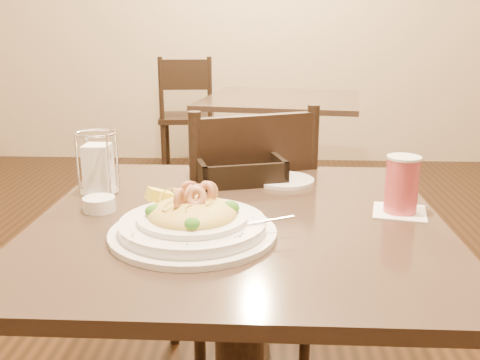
{
  "coord_description": "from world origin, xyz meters",
  "views": [
    {
      "loc": [
        0.06,
        -1.13,
        1.15
      ],
      "look_at": [
        0.0,
        0.02,
        0.82
      ],
      "focal_mm": 40.0,
      "sensor_mm": 36.0,
      "label": 1
    }
  ],
  "objects_px": {
    "bread_basket": "(239,172)",
    "napkin_caddy": "(98,167)",
    "main_table": "(240,309)",
    "pasta_bowl": "(193,221)",
    "drink_glass": "(402,185)",
    "butter_ramekin": "(99,204)",
    "dining_chair_far": "(187,113)",
    "side_plate": "(284,180)",
    "background_table": "(281,136)",
    "dining_chair_near": "(241,235)"
  },
  "relations": [
    {
      "from": "drink_glass",
      "to": "pasta_bowl",
      "type": "bearing_deg",
      "value": -160.24
    },
    {
      "from": "main_table",
      "to": "bread_basket",
      "type": "height_order",
      "value": "bread_basket"
    },
    {
      "from": "main_table",
      "to": "drink_glass",
      "type": "relative_size",
      "value": 6.44
    },
    {
      "from": "main_table",
      "to": "dining_chair_far",
      "type": "distance_m",
      "value": 3.02
    },
    {
      "from": "drink_glass",
      "to": "napkin_caddy",
      "type": "relative_size",
      "value": 0.88
    },
    {
      "from": "main_table",
      "to": "butter_ramekin",
      "type": "distance_m",
      "value": 0.41
    },
    {
      "from": "drink_glass",
      "to": "butter_ramekin",
      "type": "distance_m",
      "value": 0.7
    },
    {
      "from": "dining_chair_far",
      "to": "bread_basket",
      "type": "bearing_deg",
      "value": 95.78
    },
    {
      "from": "napkin_caddy",
      "to": "butter_ramekin",
      "type": "distance_m",
      "value": 0.15
    },
    {
      "from": "main_table",
      "to": "napkin_caddy",
      "type": "distance_m",
      "value": 0.5
    },
    {
      "from": "background_table",
      "to": "dining_chair_far",
      "type": "bearing_deg",
      "value": 128.18
    },
    {
      "from": "main_table",
      "to": "bread_basket",
      "type": "xyz_separation_m",
      "value": [
        -0.02,
        0.3,
        0.26
      ]
    },
    {
      "from": "pasta_bowl",
      "to": "napkin_caddy",
      "type": "height_order",
      "value": "napkin_caddy"
    },
    {
      "from": "main_table",
      "to": "pasta_bowl",
      "type": "xyz_separation_m",
      "value": [
        -0.09,
        -0.12,
        0.26
      ]
    },
    {
      "from": "dining_chair_near",
      "to": "bread_basket",
      "type": "height_order",
      "value": "dining_chair_near"
    },
    {
      "from": "pasta_bowl",
      "to": "bread_basket",
      "type": "height_order",
      "value": "pasta_bowl"
    },
    {
      "from": "bread_basket",
      "to": "napkin_caddy",
      "type": "relative_size",
      "value": 1.73
    },
    {
      "from": "background_table",
      "to": "bread_basket",
      "type": "height_order",
      "value": "bread_basket"
    },
    {
      "from": "background_table",
      "to": "side_plate",
      "type": "height_order",
      "value": "side_plate"
    },
    {
      "from": "background_table",
      "to": "dining_chair_near",
      "type": "relative_size",
      "value": 1.11
    },
    {
      "from": "drink_glass",
      "to": "butter_ramekin",
      "type": "height_order",
      "value": "drink_glass"
    },
    {
      "from": "butter_ramekin",
      "to": "side_plate",
      "type": "bearing_deg",
      "value": 30.35
    },
    {
      "from": "dining_chair_near",
      "to": "bread_basket",
      "type": "bearing_deg",
      "value": 68.35
    },
    {
      "from": "main_table",
      "to": "dining_chair_far",
      "type": "relative_size",
      "value": 0.97
    },
    {
      "from": "main_table",
      "to": "background_table",
      "type": "xyz_separation_m",
      "value": [
        0.15,
        2.07,
        0.0
      ]
    },
    {
      "from": "dining_chair_far",
      "to": "drink_glass",
      "type": "xyz_separation_m",
      "value": [
        0.92,
        -2.92,
        0.31
      ]
    },
    {
      "from": "bread_basket",
      "to": "pasta_bowl",
      "type": "bearing_deg",
      "value": -99.85
    },
    {
      "from": "dining_chair_near",
      "to": "bread_basket",
      "type": "relative_size",
      "value": 3.36
    },
    {
      "from": "main_table",
      "to": "napkin_caddy",
      "type": "xyz_separation_m",
      "value": [
        -0.37,
        0.16,
        0.3
      ]
    },
    {
      "from": "drink_glass",
      "to": "napkin_caddy",
      "type": "height_order",
      "value": "napkin_caddy"
    },
    {
      "from": "dining_chair_far",
      "to": "drink_glass",
      "type": "height_order",
      "value": "dining_chair_far"
    },
    {
      "from": "butter_ramekin",
      "to": "pasta_bowl",
      "type": "bearing_deg",
      "value": -30.9
    },
    {
      "from": "dining_chair_far",
      "to": "side_plate",
      "type": "height_order",
      "value": "dining_chair_far"
    },
    {
      "from": "dining_chair_near",
      "to": "dining_chair_far",
      "type": "xyz_separation_m",
      "value": [
        -0.54,
        2.49,
        0.0
      ]
    },
    {
      "from": "side_plate",
      "to": "dining_chair_near",
      "type": "bearing_deg",
      "value": 122.8
    },
    {
      "from": "bread_basket",
      "to": "main_table",
      "type": "bearing_deg",
      "value": -86.72
    },
    {
      "from": "dining_chair_near",
      "to": "napkin_caddy",
      "type": "xyz_separation_m",
      "value": [
        -0.35,
        -0.32,
        0.31
      ]
    },
    {
      "from": "main_table",
      "to": "drink_glass",
      "type": "distance_m",
      "value": 0.48
    },
    {
      "from": "background_table",
      "to": "dining_chair_far",
      "type": "relative_size",
      "value": 1.11
    },
    {
      "from": "dining_chair_far",
      "to": "pasta_bowl",
      "type": "bearing_deg",
      "value": 92.95
    },
    {
      "from": "pasta_bowl",
      "to": "drink_glass",
      "type": "xyz_separation_m",
      "value": [
        0.46,
        0.16,
        0.03
      ]
    },
    {
      "from": "napkin_caddy",
      "to": "background_table",
      "type": "bearing_deg",
      "value": 74.81
    },
    {
      "from": "bread_basket",
      "to": "drink_glass",
      "type": "bearing_deg",
      "value": -33.55
    },
    {
      "from": "background_table",
      "to": "pasta_bowl",
      "type": "height_order",
      "value": "pasta_bowl"
    },
    {
      "from": "drink_glass",
      "to": "background_table",
      "type": "bearing_deg",
      "value": 96.11
    },
    {
      "from": "dining_chair_far",
      "to": "main_table",
      "type": "bearing_deg",
      "value": 94.97
    },
    {
      "from": "bread_basket",
      "to": "napkin_caddy",
      "type": "height_order",
      "value": "napkin_caddy"
    },
    {
      "from": "background_table",
      "to": "side_plate",
      "type": "distance_m",
      "value": 1.81
    },
    {
      "from": "bread_basket",
      "to": "dining_chair_far",
      "type": "bearing_deg",
      "value": 101.44
    },
    {
      "from": "pasta_bowl",
      "to": "bread_basket",
      "type": "relative_size",
      "value": 1.37
    }
  ]
}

